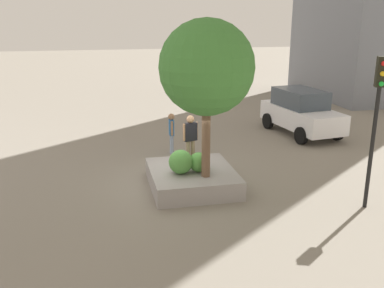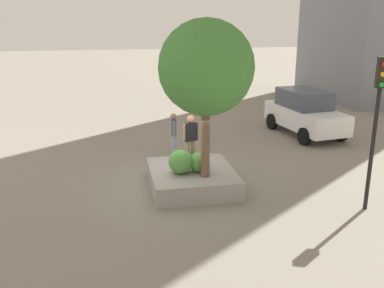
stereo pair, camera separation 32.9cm
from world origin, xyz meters
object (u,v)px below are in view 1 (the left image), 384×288
Objects in this scene: plaza_tree at (207,68)px; traffic_light_corner at (377,108)px; planter_ledge at (192,178)px; sedan_parked at (301,112)px; bystander_watching at (171,131)px; skateboard at (190,163)px; skateboarder at (190,136)px.

traffic_light_corner is (2.02, 4.52, -1.01)m from plaza_tree.
planter_ledge is 0.64× the size of sedan_parked.
bystander_watching is (1.74, -6.70, -0.11)m from sedan_parked.
traffic_light_corner is 8.44m from bystander_watching.
traffic_light_corner reaches higher than skateboard.
skateboarder reaches higher than sedan_parked.
skateboarder is at bearing 1.53° from bystander_watching.
skateboarder reaches higher than bystander_watching.
sedan_parked is at bearing 127.59° from skateboarder.
skateboarder reaches higher than planter_ledge.
sedan_parked is at bearing 130.00° from planter_ledge.
skateboard is at bearing -123.99° from traffic_light_corner.
sedan_parked is 6.92m from bystander_watching.
plaza_tree is at bearing 23.25° from planter_ledge.
sedan_parked is at bearing 127.59° from skateboard.
planter_ledge is at bearing -6.05° from skateboarder.
skateboard is 0.99m from skateboarder.
planter_ledge is at bearing 0.54° from bystander_watching.
plaza_tree is 2.94× the size of skateboarder.
sedan_parked is 2.85× the size of bystander_watching.
skateboard is 6.24m from traffic_light_corner.
skateboarder is at bearing -45.00° from skateboard.
skateboarder reaches higher than skateboard.
plaza_tree is 5.06m from traffic_light_corner.
bystander_watching is (-6.57, -4.86, -2.11)m from traffic_light_corner.
sedan_parked is (-5.09, 6.61, -0.57)m from skateboarder.
plaza_tree reaches higher than skateboarder.
traffic_light_corner is (3.22, 4.77, 1.42)m from skateboarder.
skateboard is (-1.20, -0.25, -3.42)m from plaza_tree.
skateboarder is 0.34× the size of sedan_parked.
plaza_tree is 2.90× the size of bystander_watching.
skateboarder is 0.98× the size of bystander_watching.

